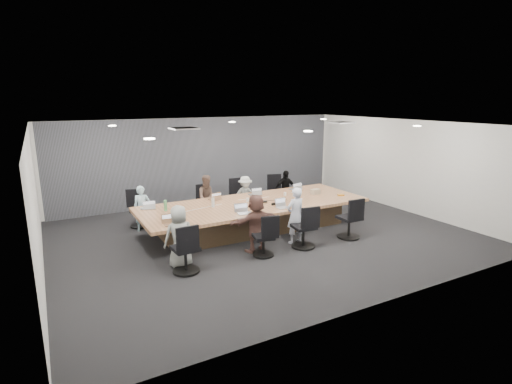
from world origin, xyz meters
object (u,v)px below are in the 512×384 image
chair_4 (185,252)px  canvas_bag (315,192)px  person_0 (142,209)px  chair_5 (263,240)px  snack_packet (341,195)px  laptop_0 (147,208)px  stapler (274,204)px  person_2 (245,196)px  laptop_5 (245,213)px  laptop_2 (254,194)px  bottle_clear (213,202)px  person_5 (256,223)px  bottle_green_left (165,206)px  laptop_3 (295,189)px  chair_7 (349,221)px  bottle_green_right (297,196)px  mug_brown (167,216)px  laptop_6 (283,208)px  chair_2 (240,198)px  person_1 (208,198)px  laptop_1 (215,199)px  person_6 (295,215)px  person_3 (285,190)px  chair_6 (304,230)px  conference_table (254,215)px  chair_3 (279,193)px  chair_0 (139,212)px  chair_1 (204,205)px

chair_4 → canvas_bag: bearing=17.2°
person_0 → chair_5: bearing=-42.7°
snack_packet → canvas_bag: bearing=135.6°
laptop_0 → stapler: bearing=167.1°
laptop_0 → person_2: 3.10m
stapler → canvas_bag: (1.66, 0.46, 0.04)m
laptop_5 → stapler: size_ratio=2.29×
laptop_2 → bottle_clear: size_ratio=1.26×
person_5 → bottle_green_left: size_ratio=4.93×
laptop_2 → canvas_bag: bearing=156.9°
laptop_3 → bottle_clear: bottle_clear is taller
bottle_clear → snack_packet: size_ratio=1.40×
chair_7 → laptop_3: size_ratio=2.57×
bottle_green_right → mug_brown: 3.57m
laptop_6 → chair_2: bearing=84.3°
person_1 → bottle_clear: 1.29m
chair_4 → mug_brown: (0.06, 1.44, 0.36)m
laptop_1 → laptop_6: same height
chair_5 → person_6: size_ratio=0.54×
chair_2 → laptop_5: (-1.11, -2.50, 0.32)m
person_3 → bottle_clear: 3.20m
bottle_green_right → chair_2: bearing=109.8°
chair_6 → person_0: (-3.01, 3.05, 0.18)m
conference_table → laptop_2: bearing=62.0°
chair_7 → person_5: (-2.46, 0.35, 0.23)m
person_3 → chair_7: bearing=-82.4°
chair_3 → person_3: (0.00, -0.35, 0.19)m
conference_table → mug_brown: size_ratio=60.40×
chair_0 → snack_packet: 5.59m
conference_table → bottle_green_left: (-2.27, 0.34, 0.47)m
chair_2 → bottle_green_right: 2.19m
chair_5 → chair_3: bearing=65.5°
laptop_2 → laptop_5: (-1.11, -1.60, 0.00)m
chair_7 → laptop_0: chair_7 is taller
chair_7 → person_2: (-1.35, 3.05, 0.15)m
laptop_0 → bottle_green_right: bearing=173.4°
person_2 → bottle_green_left: person_2 is taller
chair_1 → person_5: 3.07m
chair_1 → laptop_0: 2.10m
chair_3 → snack_packet: (0.68, -2.18, 0.34)m
person_6 → bottle_green_right: person_6 is taller
chair_5 → bottle_green_left: bearing=139.9°
person_2 → person_6: (-0.03, -2.70, 0.10)m
laptop_1 → person_2: bearing=-169.5°
chair_3 → canvas_bag: canvas_bag is taller
person_1 → canvas_bag: bearing=-14.9°
chair_4 → laptop_0: bearing=89.4°
person_1 → stapler: (1.10, -1.79, 0.11)m
chair_1 → snack_packet: snack_packet is taller
chair_6 → person_6: 0.44m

